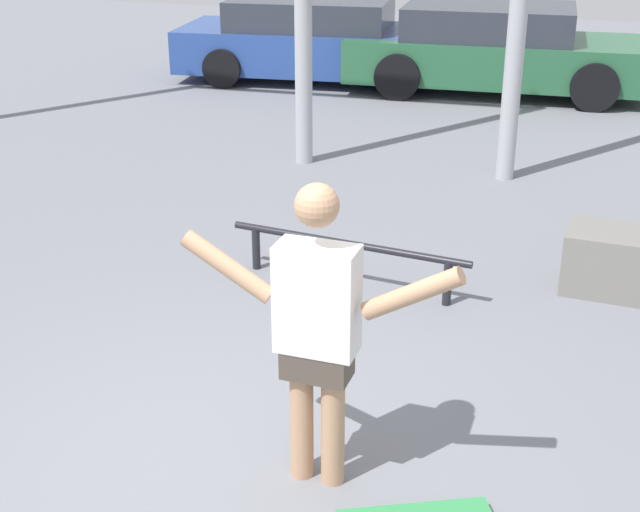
% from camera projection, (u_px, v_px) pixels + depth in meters
% --- Properties ---
extents(ground_plane, '(36.00, 36.00, 0.00)m').
position_uv_depth(ground_plane, '(220.00, 471.00, 5.14)').
color(ground_plane, slate).
extents(skateboarder, '(1.54, 0.25, 1.77)m').
position_uv_depth(skateboarder, '(317.00, 325.00, 4.70)').
color(skateboarder, tan).
rests_on(skateboarder, ground_plane).
extents(grind_rail, '(2.07, 0.39, 0.41)m').
position_uv_depth(grind_rail, '(348.00, 251.00, 7.31)').
color(grind_rail, black).
rests_on(grind_rail, ground_plane).
extents(parked_car_blue, '(4.71, 2.24, 1.30)m').
position_uv_depth(parked_car_blue, '(319.00, 40.00, 14.49)').
color(parked_car_blue, '#284793').
rests_on(parked_car_blue, ground_plane).
extents(parked_car_green, '(4.61, 2.03, 1.32)m').
position_uv_depth(parked_car_green, '(496.00, 50.00, 13.66)').
color(parked_car_green, '#28603D').
rests_on(parked_car_green, ground_plane).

